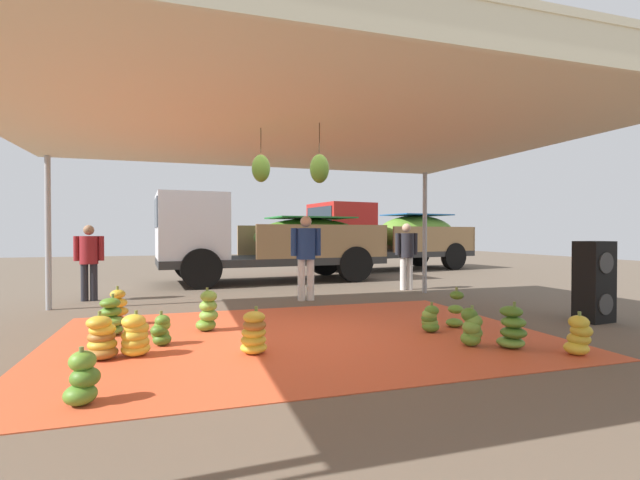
{
  "coord_description": "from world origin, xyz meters",
  "views": [
    {
      "loc": [
        -1.54,
        -5.74,
        1.38
      ],
      "look_at": [
        0.78,
        1.69,
        1.25
      ],
      "focal_mm": 25.09,
      "sensor_mm": 36.0,
      "label": 1
    }
  ],
  "objects_px": {
    "banana_bunch_10": "(254,334)",
    "banana_bunch_8": "(430,319)",
    "banana_bunch_2": "(472,328)",
    "banana_bunch_7": "(161,331)",
    "banana_bunch_12": "(102,338)",
    "banana_bunch_1": "(135,336)",
    "worker_1": "(406,251)",
    "banana_bunch_4": "(118,309)",
    "banana_bunch_11": "(111,318)",
    "worker_0": "(306,251)",
    "banana_bunch_6": "(512,329)",
    "banana_bunch_0": "(455,311)",
    "banana_bunch_3": "(579,336)",
    "cargo_truck_main": "(264,239)",
    "cargo_truck_far": "(389,236)",
    "banana_bunch_9": "(83,380)",
    "banana_bunch_5": "(208,312)",
    "speaker_stack": "(594,281)",
    "worker_2": "(89,257)"
  },
  "relations": [
    {
      "from": "banana_bunch_7",
      "to": "worker_0",
      "type": "bearing_deg",
      "value": 48.38
    },
    {
      "from": "banana_bunch_10",
      "to": "banana_bunch_11",
      "type": "distance_m",
      "value": 2.24
    },
    {
      "from": "banana_bunch_5",
      "to": "banana_bunch_9",
      "type": "xyz_separation_m",
      "value": [
        -1.11,
        -2.44,
        -0.07
      ]
    },
    {
      "from": "banana_bunch_3",
      "to": "banana_bunch_7",
      "type": "relative_size",
      "value": 1.17
    },
    {
      "from": "cargo_truck_far",
      "to": "worker_1",
      "type": "xyz_separation_m",
      "value": [
        -2.2,
        -5.39,
        -0.33
      ]
    },
    {
      "from": "banana_bunch_12",
      "to": "banana_bunch_1",
      "type": "bearing_deg",
      "value": 0.63
    },
    {
      "from": "banana_bunch_6",
      "to": "cargo_truck_far",
      "type": "distance_m",
      "value": 11.36
    },
    {
      "from": "banana_bunch_7",
      "to": "cargo_truck_main",
      "type": "height_order",
      "value": "cargo_truck_main"
    },
    {
      "from": "banana_bunch_3",
      "to": "banana_bunch_7",
      "type": "distance_m",
      "value": 4.86
    },
    {
      "from": "banana_bunch_12",
      "to": "speaker_stack",
      "type": "relative_size",
      "value": 0.42
    },
    {
      "from": "banana_bunch_12",
      "to": "worker_1",
      "type": "distance_m",
      "value": 7.48
    },
    {
      "from": "banana_bunch_2",
      "to": "cargo_truck_far",
      "type": "bearing_deg",
      "value": 68.82
    },
    {
      "from": "banana_bunch_10",
      "to": "banana_bunch_8",
      "type": "bearing_deg",
      "value": 9.0
    },
    {
      "from": "banana_bunch_7",
      "to": "banana_bunch_12",
      "type": "xyz_separation_m",
      "value": [
        -0.59,
        -0.43,
        0.05
      ]
    },
    {
      "from": "banana_bunch_3",
      "to": "banana_bunch_4",
      "type": "bearing_deg",
      "value": 147.31
    },
    {
      "from": "banana_bunch_7",
      "to": "worker_0",
      "type": "distance_m",
      "value": 4.1
    },
    {
      "from": "cargo_truck_main",
      "to": "worker_0",
      "type": "distance_m",
      "value": 3.76
    },
    {
      "from": "banana_bunch_7",
      "to": "banana_bunch_10",
      "type": "height_order",
      "value": "banana_bunch_10"
    },
    {
      "from": "banana_bunch_9",
      "to": "banana_bunch_11",
      "type": "relative_size",
      "value": 0.82
    },
    {
      "from": "worker_0",
      "to": "banana_bunch_6",
      "type": "bearing_deg",
      "value": -73.27
    },
    {
      "from": "banana_bunch_3",
      "to": "banana_bunch_6",
      "type": "distance_m",
      "value": 0.69
    },
    {
      "from": "banana_bunch_4",
      "to": "banana_bunch_8",
      "type": "bearing_deg",
      "value": -23.18
    },
    {
      "from": "banana_bunch_7",
      "to": "worker_0",
      "type": "height_order",
      "value": "worker_0"
    },
    {
      "from": "banana_bunch_0",
      "to": "banana_bunch_7",
      "type": "relative_size",
      "value": 1.39
    },
    {
      "from": "banana_bunch_12",
      "to": "cargo_truck_main",
      "type": "height_order",
      "value": "cargo_truck_main"
    },
    {
      "from": "banana_bunch_6",
      "to": "banana_bunch_12",
      "type": "height_order",
      "value": "banana_bunch_6"
    },
    {
      "from": "banana_bunch_0",
      "to": "banana_bunch_11",
      "type": "xyz_separation_m",
      "value": [
        -4.69,
        0.92,
        -0.01
      ]
    },
    {
      "from": "worker_0",
      "to": "banana_bunch_0",
      "type": "bearing_deg",
      "value": -66.71
    },
    {
      "from": "banana_bunch_5",
      "to": "cargo_truck_main",
      "type": "height_order",
      "value": "cargo_truck_main"
    },
    {
      "from": "banana_bunch_8",
      "to": "worker_0",
      "type": "height_order",
      "value": "worker_0"
    },
    {
      "from": "banana_bunch_6",
      "to": "worker_2",
      "type": "distance_m",
      "value": 7.92
    },
    {
      "from": "banana_bunch_1",
      "to": "worker_1",
      "type": "distance_m",
      "value": 7.21
    },
    {
      "from": "banana_bunch_9",
      "to": "worker_0",
      "type": "bearing_deg",
      "value": 56.35
    },
    {
      "from": "banana_bunch_2",
      "to": "banana_bunch_10",
      "type": "height_order",
      "value": "banana_bunch_10"
    },
    {
      "from": "banana_bunch_4",
      "to": "cargo_truck_main",
      "type": "bearing_deg",
      "value": 59.41
    },
    {
      "from": "cargo_truck_far",
      "to": "worker_2",
      "type": "height_order",
      "value": "cargo_truck_far"
    },
    {
      "from": "banana_bunch_9",
      "to": "cargo_truck_main",
      "type": "bearing_deg",
      "value": 70.67
    },
    {
      "from": "banana_bunch_5",
      "to": "banana_bunch_7",
      "type": "height_order",
      "value": "banana_bunch_5"
    },
    {
      "from": "banana_bunch_11",
      "to": "banana_bunch_7",
      "type": "bearing_deg",
      "value": -48.63
    },
    {
      "from": "banana_bunch_4",
      "to": "banana_bunch_1",
      "type": "bearing_deg",
      "value": -77.9
    },
    {
      "from": "banana_bunch_10",
      "to": "banana_bunch_4",
      "type": "bearing_deg",
      "value": 127.47
    },
    {
      "from": "banana_bunch_3",
      "to": "cargo_truck_main",
      "type": "bearing_deg",
      "value": 103.23
    },
    {
      "from": "banana_bunch_8",
      "to": "banana_bunch_10",
      "type": "distance_m",
      "value": 2.53
    },
    {
      "from": "banana_bunch_3",
      "to": "banana_bunch_4",
      "type": "height_order",
      "value": "banana_bunch_4"
    },
    {
      "from": "banana_bunch_0",
      "to": "worker_0",
      "type": "height_order",
      "value": "worker_0"
    },
    {
      "from": "banana_bunch_3",
      "to": "cargo_truck_main",
      "type": "relative_size",
      "value": 0.08
    },
    {
      "from": "banana_bunch_3",
      "to": "cargo_truck_far",
      "type": "distance_m",
      "value": 11.65
    },
    {
      "from": "banana_bunch_8",
      "to": "worker_0",
      "type": "distance_m",
      "value": 3.54
    },
    {
      "from": "cargo_truck_far",
      "to": "banana_bunch_7",
      "type": "bearing_deg",
      "value": -129.39
    },
    {
      "from": "banana_bunch_2",
      "to": "cargo_truck_far",
      "type": "relative_size",
      "value": 0.08
    }
  ]
}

